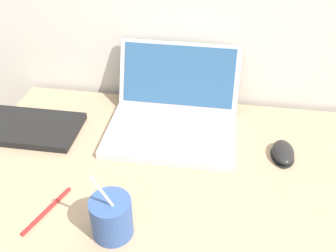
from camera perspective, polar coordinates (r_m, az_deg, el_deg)
laptop at (r=1.13m, az=0.79°, el=1.68°), size 0.36×0.33×0.20m
drink_cup at (r=0.85m, az=-8.21°, el=-12.87°), size 0.09×0.09×0.18m
computer_mouse at (r=1.09m, az=16.34°, el=-3.73°), size 0.06×0.10×0.03m
external_keyboard at (r=1.24m, az=-22.21°, el=0.07°), size 0.42×0.17×0.02m
pen at (r=0.95m, az=-17.15°, el=-11.63°), size 0.06×0.15×0.01m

